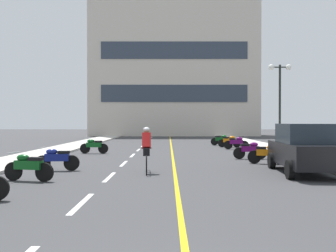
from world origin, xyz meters
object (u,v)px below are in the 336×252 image
Objects in this scene: motorcycle_3 at (55,159)px; motorcycle_8 at (228,141)px; parked_car_near at (302,148)px; motorcycle_9 at (220,140)px; street_lamp_mid at (279,88)px; cyclist_rider at (145,149)px; motorcycle_4 at (266,153)px; motorcycle_7 at (235,143)px; motorcycle_6 at (93,146)px; motorcycle_2 at (27,166)px; motorcycle_5 at (249,150)px.

motorcycle_3 is 15.65m from motorcycle_8.
motorcycle_9 is at bearing 92.50° from parked_car_near.
street_lamp_mid is 3.06× the size of cyclist_rider.
motorcycle_4 is 0.99× the size of motorcycle_7.
motorcycle_3 is at bearing -88.96° from motorcycle_6.
motorcycle_2 is 17.78m from motorcycle_8.
motorcycle_4 and motorcycle_5 have the same top height.
motorcycle_3 and motorcycle_9 have the same top height.
motorcycle_5 is (-0.27, 2.17, 0.00)m from motorcycle_4.
motorcycle_7 is at bearing 88.28° from motorcycle_4.
cyclist_rider reaches higher than motorcycle_2.
motorcycle_8 is at bearing 122.40° from street_lamp_mid.
cyclist_rider reaches higher than motorcycle_6.
motorcycle_6 is 8.97m from cyclist_rider.
motorcycle_6 is (-8.87, 5.38, 0.00)m from motorcycle_4.
motorcycle_5 is at bearing -94.70° from motorcycle_7.
parked_car_near is (-2.11, -9.67, -3.13)m from street_lamp_mid.
motorcycle_7 is (-0.25, 11.62, -0.44)m from parked_car_near.
motorcycle_7 is (9.13, 3.26, 0.00)m from motorcycle_6.
motorcycle_2 is at bearing -116.61° from motorcycle_9.
motorcycle_7 and motorcycle_8 have the same top height.
motorcycle_7 is at bearing 140.35° from street_lamp_mid.
motorcycle_2 is at bearing -152.69° from cyclist_rider.
motorcycle_5 and motorcycle_6 have the same top height.
parked_car_near is at bearing -102.32° from street_lamp_mid.
motorcycle_6 is at bearing 89.89° from motorcycle_2.
motorcycle_5 is (8.62, 6.87, 0.00)m from motorcycle_2.
motorcycle_3 is 1.00× the size of motorcycle_5.
cyclist_rider is at bearing -111.76° from motorcycle_8.
motorcycle_6 is 0.96× the size of cyclist_rider.
motorcycle_8 is at bearing 30.23° from motorcycle_6.
motorcycle_4 is 0.94× the size of cyclist_rider.
street_lamp_mid reaches higher than motorcycle_9.
motorcycle_9 is (-0.17, 12.70, 0.00)m from motorcycle_4.
parked_car_near is 15.71m from motorcycle_9.
motorcycle_5 is 7.06m from cyclist_rider.
street_lamp_mid reaches higher than motorcycle_5.
motorcycle_3 is (-9.24, 0.71, -0.44)m from parked_car_near.
motorcycle_3 is 1.00× the size of motorcycle_6.
motorcycle_8 is (9.01, 15.32, 0.00)m from motorcycle_2.
cyclist_rider is (-5.37, -13.44, 0.41)m from motorcycle_8.
parked_car_near is 2.63× the size of motorcycle_9.
motorcycle_8 is 1.01× the size of motorcycle_9.
street_lamp_mid is at bearing 68.57° from motorcycle_4.
motorcycle_2 is (-9.40, -1.71, -0.44)m from parked_car_near.
parked_car_near is 2.55× the size of motorcycle_7.
motorcycle_5 is at bearing -20.46° from motorcycle_6.
motorcycle_3 and motorcycle_4 have the same top height.
cyclist_rider is (-5.50, -11.46, 0.41)m from motorcycle_7.
parked_car_near is at bearing -4.37° from motorcycle_3.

